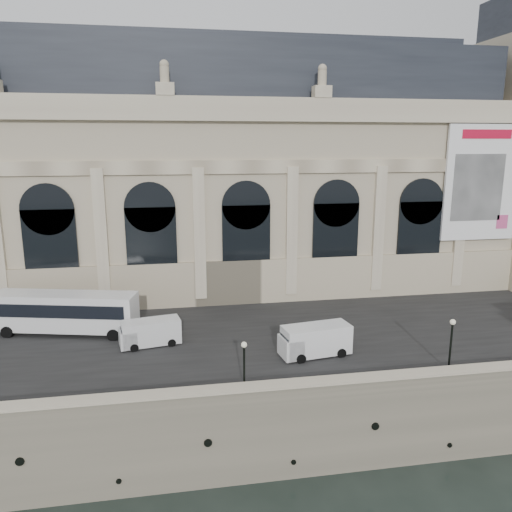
{
  "coord_description": "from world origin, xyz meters",
  "views": [
    {
      "loc": [
        -11.9,
        -30.27,
        23.44
      ],
      "look_at": [
        -2.91,
        22.0,
        11.39
      ],
      "focal_mm": 35.0,
      "sensor_mm": 36.0,
      "label": 1
    }
  ],
  "objects": [
    {
      "name": "museum",
      "position": [
        -5.98,
        30.86,
        19.72
      ],
      "size": [
        69.0,
        18.7,
        29.1
      ],
      "color": "#B7A98C",
      "rests_on": "quay"
    },
    {
      "name": "van_c",
      "position": [
        -14.33,
        11.81,
        7.19
      ],
      "size": [
        5.5,
        2.9,
        2.33
      ],
      "color": "silver",
      "rests_on": "quay"
    },
    {
      "name": "lamp_right",
      "position": [
        9.05,
        2.67,
        8.14
      ],
      "size": [
        0.44,
        0.44,
        4.3
      ],
      "color": "black",
      "rests_on": "quay"
    },
    {
      "name": "lamp_left",
      "position": [
        -7.25,
        1.61,
        8.01
      ],
      "size": [
        0.41,
        0.41,
        4.04
      ],
      "color": "black",
      "rests_on": "quay"
    },
    {
      "name": "quay",
      "position": [
        0.0,
        35.0,
        3.0
      ],
      "size": [
        160.0,
        70.0,
        6.0
      ],
      "primitive_type": "cube",
      "color": "gray",
      "rests_on": "ground"
    },
    {
      "name": "street",
      "position": [
        0.0,
        14.0,
        6.03
      ],
      "size": [
        160.0,
        24.0,
        0.06
      ],
      "primitive_type": "cube",
      "color": "#2D2D2D",
      "rests_on": "quay"
    },
    {
      "name": "parapet",
      "position": [
        0.0,
        0.6,
        6.62
      ],
      "size": [
        160.0,
        1.4,
        1.21
      ],
      "color": "gray",
      "rests_on": "quay"
    },
    {
      "name": "ground",
      "position": [
        0.0,
        0.0,
        0.0
      ],
      "size": [
        260.0,
        260.0,
        0.0
      ],
      "primitive_type": "plane",
      "color": "black",
      "rests_on": "ground"
    },
    {
      "name": "van_b",
      "position": [
        -0.69,
        7.29,
        7.34
      ],
      "size": [
        6.16,
        3.09,
        2.63
      ],
      "color": "white",
      "rests_on": "quay"
    },
    {
      "name": "bus_left",
      "position": [
        -21.94,
        15.97,
        8.2
      ],
      "size": [
        13.57,
        5.85,
        3.92
      ],
      "color": "silver",
      "rests_on": "quay"
    }
  ]
}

